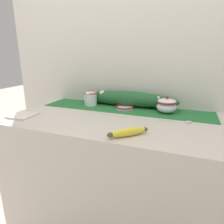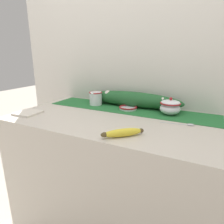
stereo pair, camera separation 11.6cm
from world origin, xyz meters
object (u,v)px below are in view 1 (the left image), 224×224
object	(u,v)px
small_dish	(125,107)
cream_pitcher	(91,98)
sugar_bowl	(167,105)
banana	(128,132)
spoon	(186,122)
napkin_stack	(23,116)

from	to	relation	value
small_dish	cream_pitcher	bearing A→B (deg)	177.58
sugar_bowl	small_dish	size ratio (longest dim) A/B	1.03
small_dish	banana	world-z (taller)	banana
cream_pitcher	spoon	world-z (taller)	cream_pitcher
cream_pitcher	spoon	distance (m)	0.70
cream_pitcher	spoon	xyz separation A→B (m)	(0.69, -0.16, -0.05)
cream_pitcher	sugar_bowl	size ratio (longest dim) A/B	0.90
sugar_bowl	napkin_stack	xyz separation A→B (m)	(-0.83, -0.40, -0.05)
small_dish	banana	distance (m)	0.47
sugar_bowl	small_dish	world-z (taller)	sugar_bowl
cream_pitcher	sugar_bowl	bearing A→B (deg)	-0.14
sugar_bowl	spoon	bearing A→B (deg)	-50.11
small_dish	spoon	world-z (taller)	small_dish
sugar_bowl	small_dish	distance (m)	0.28
small_dish	napkin_stack	bearing A→B (deg)	-144.63
sugar_bowl	cream_pitcher	bearing A→B (deg)	179.86
cream_pitcher	spoon	size ratio (longest dim) A/B	0.63
cream_pitcher	small_dish	size ratio (longest dim) A/B	0.93
cream_pitcher	sugar_bowl	distance (m)	0.56
sugar_bowl	banana	world-z (taller)	sugar_bowl
cream_pitcher	napkin_stack	xyz separation A→B (m)	(-0.27, -0.40, -0.05)
banana	napkin_stack	world-z (taller)	banana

